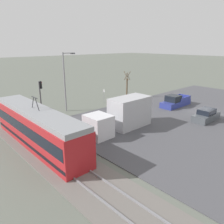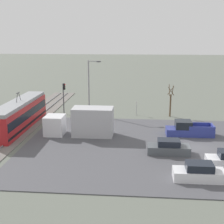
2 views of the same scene
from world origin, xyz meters
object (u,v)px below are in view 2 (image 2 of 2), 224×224
street_lamp_near_crossing (90,84)px  sedan_car_2 (199,173)px  traffic_light_pole (64,94)px  no_parking_sign (137,107)px  light_rail_tram (20,115)px  box_truck (84,123)px  sedan_car_1 (168,148)px  street_tree (170,102)px  pickup_truck (189,130)px

street_lamp_near_crossing → sedan_car_2: bearing=-149.8°
traffic_light_pole → no_parking_sign: (0.43, -11.11, -1.81)m
light_rail_tram → no_parking_sign: size_ratio=6.66×
street_lamp_near_crossing → no_parking_sign: (0.08, -7.09, -3.44)m
light_rail_tram → street_lamp_near_crossing: bearing=-45.2°
light_rail_tram → no_parking_sign: 17.25m
box_truck → sedan_car_2: box_truck is taller
light_rail_tram → no_parking_sign: (8.14, -15.20, -0.47)m
sedan_car_1 → street_tree: street_tree is taller
sedan_car_2 → sedan_car_1: bearing=19.1°
box_truck → sedan_car_1: size_ratio=1.91×
light_rail_tram → box_truck: light_rail_tram is taller
sedan_car_2 → street_lamp_near_crossing: 25.27m
traffic_light_pole → street_lamp_near_crossing: size_ratio=0.58×
street_lamp_near_crossing → traffic_light_pole: bearing=95.0°
sedan_car_1 → street_lamp_near_crossing: 19.35m
light_rail_tram → sedan_car_1: light_rail_tram is taller
street_lamp_near_crossing → no_parking_sign: 7.88m
light_rail_tram → box_truck: (-2.49, -8.89, -0.12)m
light_rail_tram → sedan_car_2: bearing=-123.2°
pickup_truck → street_lamp_near_crossing: (9.46, 13.48, 3.99)m
pickup_truck → sedan_car_1: size_ratio=1.31×
sedan_car_1 → street_lamp_near_crossing: street_lamp_near_crossing is taller
traffic_light_pole → street_lamp_near_crossing: (0.35, -4.02, 1.63)m
sedan_car_2 → traffic_light_pole: traffic_light_pole is taller
pickup_truck → no_parking_sign: (9.55, 6.38, 0.56)m
pickup_truck → sedan_car_2: pickup_truck is taller
street_lamp_near_crossing → box_truck: bearing=-175.7°
sedan_car_1 → pickup_truck: bearing=154.7°
pickup_truck → street_lamp_near_crossing: street_lamp_near_crossing is taller
street_tree → no_parking_sign: bearing=84.6°
sedan_car_2 → no_parking_sign: size_ratio=2.01×
street_tree → box_truck: bearing=131.9°
pickup_truck → traffic_light_pole: size_ratio=1.18×
pickup_truck → traffic_light_pole: 19.87m
box_truck → sedan_car_2: size_ratio=1.91×
box_truck → no_parking_sign: (10.63, -6.30, -0.35)m
traffic_light_pole → no_parking_sign: size_ratio=2.23×
sedan_car_1 → no_parking_sign: 16.19m
light_rail_tram → sedan_car_2: size_ratio=3.31×
street_lamp_near_crossing → sedan_car_1: bearing=-146.3°
sedan_car_2 → street_tree: (21.18, 0.43, 1.48)m
pickup_truck → no_parking_sign: 11.50m
traffic_light_pole → sedan_car_2: bearing=-142.0°
no_parking_sign → traffic_light_pole: bearing=92.2°
no_parking_sign → sedan_car_2: bearing=-165.9°
sedan_car_1 → street_lamp_near_crossing: size_ratio=0.52×
light_rail_tram → street_lamp_near_crossing: 11.81m
traffic_light_pole → street_lamp_near_crossing: street_lamp_near_crossing is taller
street_tree → street_lamp_near_crossing: (0.39, 12.10, 2.57)m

